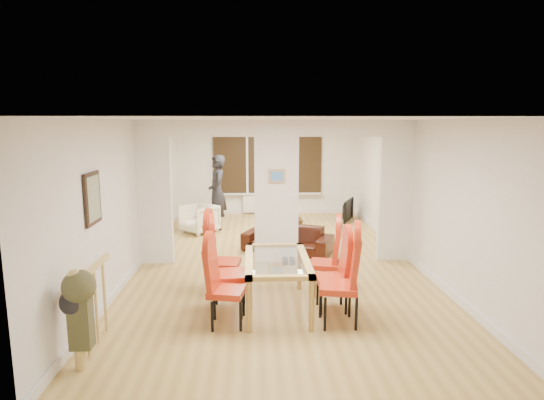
{
  "coord_description": "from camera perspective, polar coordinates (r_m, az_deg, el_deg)",
  "views": [
    {
      "loc": [
        -0.45,
        -8.18,
        2.55
      ],
      "look_at": [
        -0.05,
        0.6,
        1.05
      ],
      "focal_mm": 30.0,
      "sensor_mm": 36.0,
      "label": 1
    }
  ],
  "objects": [
    {
      "name": "dining_chair_ra",
      "position": [
        5.88,
        8.34,
        -9.9
      ],
      "size": [
        0.55,
        0.55,
        1.17
      ],
      "primitive_type": null,
      "rotation": [
        0.0,
        0.0,
        -0.18
      ],
      "color": "red",
      "rests_on": "floor"
    },
    {
      "name": "room_walls",
      "position": [
        8.29,
        0.55,
        1.03
      ],
      "size": [
        5.0,
        9.0,
        2.6
      ],
      "primitive_type": null,
      "color": "silver",
      "rests_on": "floor"
    },
    {
      "name": "bowl",
      "position": [
        11.26,
        0.48,
        -2.18
      ],
      "size": [
        0.23,
        0.23,
        0.06
      ],
      "primitive_type": "imported",
      "color": "#342311",
      "rests_on": "coffee_table"
    },
    {
      "name": "floor",
      "position": [
        8.58,
        0.53,
        -7.59
      ],
      "size": [
        5.0,
        9.0,
        0.01
      ],
      "primitive_type": "cube",
      "color": "tan",
      "rests_on": "ground"
    },
    {
      "name": "pillar_photo",
      "position": [
        8.15,
        0.59,
        3.01
      ],
      "size": [
        0.3,
        0.03,
        0.25
      ],
      "primitive_type": "cube",
      "color": "#4C8CD8",
      "rests_on": "divider_wall"
    },
    {
      "name": "stair_newel",
      "position": [
        5.66,
        -21.42,
        -11.69
      ],
      "size": [
        0.4,
        1.2,
        1.1
      ],
      "primitive_type": null,
      "color": "tan",
      "rests_on": "floor"
    },
    {
      "name": "radiator",
      "position": [
        12.79,
        -0.53,
        -0.43
      ],
      "size": [
        1.4,
        0.08,
        0.5
      ],
      "primitive_type": "cube",
      "color": "white",
      "rests_on": "floor"
    },
    {
      "name": "dining_chair_rc",
      "position": [
        6.9,
        6.61,
        -7.35
      ],
      "size": [
        0.52,
        0.52,
        1.07
      ],
      "primitive_type": null,
      "rotation": [
        0.0,
        0.0,
        -0.25
      ],
      "color": "red",
      "rests_on": "floor"
    },
    {
      "name": "bottle",
      "position": [
        11.29,
        2.35,
        -1.62
      ],
      "size": [
        0.07,
        0.07,
        0.26
      ],
      "primitive_type": "cylinder",
      "color": "#143F19",
      "rests_on": "coffee_table"
    },
    {
      "name": "divider_wall",
      "position": [
        8.29,
        0.55,
        1.03
      ],
      "size": [
        5.0,
        0.18,
        2.6
      ],
      "primitive_type": "cube",
      "color": "white",
      "rests_on": "floor"
    },
    {
      "name": "dining_chair_la",
      "position": [
        5.83,
        -5.71,
        -10.58
      ],
      "size": [
        0.5,
        0.5,
        1.07
      ],
      "primitive_type": null,
      "rotation": [
        0.0,
        0.0,
        -0.19
      ],
      "color": "red",
      "rests_on": "floor"
    },
    {
      "name": "television",
      "position": [
        12.11,
        9.13,
        -1.23
      ],
      "size": [
        0.94,
        0.52,
        0.56
      ],
      "primitive_type": "imported",
      "rotation": [
        0.0,
        0.0,
        1.14
      ],
      "color": "black",
      "rests_on": "floor"
    },
    {
      "name": "dining_chair_rb",
      "position": [
        6.32,
        7.54,
        -9.1
      ],
      "size": [
        0.42,
        0.42,
        1.04
      ],
      "primitive_type": null,
      "rotation": [
        0.0,
        0.0,
        0.01
      ],
      "color": "red",
      "rests_on": "floor"
    },
    {
      "name": "dining_chair_lb",
      "position": [
        6.26,
        -5.4,
        -8.59
      ],
      "size": [
        0.53,
        0.53,
        1.18
      ],
      "primitive_type": null,
      "rotation": [
        0.0,
        0.0,
        0.13
      ],
      "color": "red",
      "rests_on": "floor"
    },
    {
      "name": "armchair",
      "position": [
        10.75,
        -9.11,
        -2.35
      ],
      "size": [
        1.0,
        1.01,
        0.66
      ],
      "primitive_type": "imported",
      "rotation": [
        0.0,
        0.0,
        -0.77
      ],
      "color": "silver",
      "rests_on": "floor"
    },
    {
      "name": "bay_window_blinds",
      "position": [
        12.67,
        -0.55,
        4.95
      ],
      "size": [
        3.0,
        0.08,
        1.8
      ],
      "primitive_type": "cube",
      "color": "black",
      "rests_on": "room_walls"
    },
    {
      "name": "person",
      "position": [
        10.97,
        -6.88,
        0.96
      ],
      "size": [
        0.72,
        0.55,
        1.79
      ],
      "primitive_type": "imported",
      "rotation": [
        0.0,
        0.0,
        -1.38
      ],
      "color": "black",
      "rests_on": "floor"
    },
    {
      "name": "shoes",
      "position": [
        8.37,
        2.1,
        -7.71
      ],
      "size": [
        0.22,
        0.24,
        0.09
      ],
      "primitive_type": null,
      "color": "black",
      "rests_on": "floor"
    },
    {
      "name": "sofa",
      "position": [
        9.1,
        1.95,
        -4.9
      ],
      "size": [
        1.89,
        1.36,
        0.51
      ],
      "primitive_type": "imported",
      "rotation": [
        0.0,
        0.0,
        -0.43
      ],
      "color": "black",
      "rests_on": "floor"
    },
    {
      "name": "dining_chair_lc",
      "position": [
        6.85,
        -6.04,
        -7.15
      ],
      "size": [
        0.51,
        0.51,
        1.14
      ],
      "primitive_type": null,
      "rotation": [
        0.0,
        0.0,
        -0.12
      ],
      "color": "red",
      "rests_on": "floor"
    },
    {
      "name": "dining_table",
      "position": [
        6.36,
        0.64,
        -10.41
      ],
      "size": [
        0.87,
        1.54,
        0.72
      ],
      "primitive_type": null,
      "color": "#B28D41",
      "rests_on": "floor"
    },
    {
      "name": "coffee_table",
      "position": [
        11.21,
        1.51,
        -2.91
      ],
      "size": [
        0.98,
        0.68,
        0.2
      ],
      "primitive_type": null,
      "rotation": [
        0.0,
        0.0,
        0.29
      ],
      "color": "#342311",
      "rests_on": "floor"
    },
    {
      "name": "pendant_light",
      "position": [
        11.51,
        1.16,
        7.71
      ],
      "size": [
        0.36,
        0.36,
        0.36
      ],
      "primitive_type": "sphere",
      "color": "orange",
      "rests_on": "room_walls"
    },
    {
      "name": "wall_poster",
      "position": [
        6.2,
        -21.59,
        0.2
      ],
      "size": [
        0.04,
        0.52,
        0.67
      ],
      "primitive_type": "cube",
      "color": "gray",
      "rests_on": "room_walls"
    }
  ]
}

